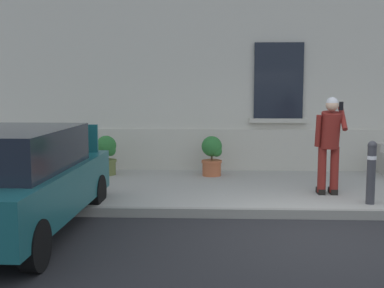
{
  "coord_description": "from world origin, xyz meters",
  "views": [
    {
      "loc": [
        -1.51,
        -6.76,
        2.07
      ],
      "look_at": [
        -1.87,
        1.6,
        1.1
      ],
      "focal_mm": 46.47,
      "sensor_mm": 36.0,
      "label": 1
    }
  ],
  "objects": [
    {
      "name": "ground_plane",
      "position": [
        0.0,
        0.0,
        0.0
      ],
      "size": [
        80.0,
        80.0,
        0.0
      ],
      "primitive_type": "plane",
      "color": "#232326"
    },
    {
      "name": "hatchback_car_teal",
      "position": [
        -4.28,
        -0.06,
        0.79
      ],
      "size": [
        1.85,
        4.09,
        1.5
      ],
      "color": "#165156",
      "rests_on": "ground"
    },
    {
      "name": "planter_terracotta",
      "position": [
        -1.53,
        3.84,
        0.61
      ],
      "size": [
        0.44,
        0.44,
        0.86
      ],
      "color": "#B25B38",
      "rests_on": "sidewalk"
    },
    {
      "name": "sidewalk",
      "position": [
        0.0,
        2.8,
        0.07
      ],
      "size": [
        24.0,
        3.6,
        0.15
      ],
      "primitive_type": "cube",
      "color": "#99968E",
      "rests_on": "ground"
    },
    {
      "name": "planter_olive",
      "position": [
        -3.82,
        3.86,
        0.61
      ],
      "size": [
        0.44,
        0.44,
        0.86
      ],
      "color": "#606B38",
      "rests_on": "sidewalk"
    },
    {
      "name": "curb_edge",
      "position": [
        0.0,
        0.94,
        0.07
      ],
      "size": [
        24.0,
        0.12,
        0.15
      ],
      "primitive_type": "cube",
      "color": "gray",
      "rests_on": "ground"
    },
    {
      "name": "bollard_near_person",
      "position": [
        1.08,
        1.35,
        0.71
      ],
      "size": [
        0.15,
        0.15,
        1.04
      ],
      "color": "#333338",
      "rests_on": "sidewalk"
    },
    {
      "name": "person_on_phone",
      "position": [
        0.54,
        2.0,
        1.15
      ],
      "size": [
        0.51,
        0.51,
        1.74
      ],
      "rotation": [
        0.0,
        0.0,
        -0.28
      ],
      "color": "maroon",
      "rests_on": "sidewalk"
    },
    {
      "name": "building_facade",
      "position": [
        0.01,
        5.29,
        3.73
      ],
      "size": [
        24.0,
        1.52,
        7.5
      ],
      "color": "beige",
      "rests_on": "ground"
    }
  ]
}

